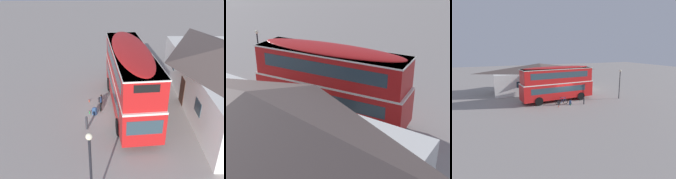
{
  "view_description": "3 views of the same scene",
  "coord_description": "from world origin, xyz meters",
  "views": [
    {
      "loc": [
        15.49,
        -0.82,
        9.84
      ],
      "look_at": [
        0.34,
        -0.39,
        2.07
      ],
      "focal_mm": 39.9,
      "sensor_mm": 36.0,
      "label": 1
    },
    {
      "loc": [
        -10.92,
        16.39,
        10.14
      ],
      "look_at": [
        -0.92,
        0.54,
        1.87
      ],
      "focal_mm": 51.15,
      "sensor_mm": 36.0,
      "label": 2
    },
    {
      "loc": [
        -9.82,
        -23.99,
        7.23
      ],
      "look_at": [
        -0.18,
        -0.47,
        1.82
      ],
      "focal_mm": 31.39,
      "sensor_mm": 36.0,
      "label": 3
    }
  ],
  "objects": [
    {
      "name": "water_bottle_red_squeeze",
      "position": [
        -1.6,
        -2.13,
        0.11
      ],
      "size": [
        0.08,
        0.08,
        0.23
      ],
      "color": "#D84C33",
      "rests_on": "ground"
    },
    {
      "name": "touring_bicycle",
      "position": [
        -0.84,
        -1.2,
        0.37
      ],
      "size": [
        1.73,
        0.46,
        0.99
      ],
      "color": "black",
      "rests_on": "ground"
    },
    {
      "name": "backpack_on_ground",
      "position": [
        0.22,
        -1.64,
        0.29
      ],
      "size": [
        0.37,
        0.38,
        0.57
      ],
      "color": "#2D4C7A",
      "rests_on": "ground"
    },
    {
      "name": "kerb_bollard",
      "position": [
        1.97,
        -2.1,
        0.5
      ],
      "size": [
        0.16,
        0.16,
        0.97
      ],
      "color": "#333338",
      "rests_on": "ground"
    },
    {
      "name": "double_decker_bus",
      "position": [
        -0.62,
        0.92,
        2.64
      ],
      "size": [
        10.25,
        3.27,
        4.79
      ],
      "color": "black",
      "rests_on": "ground"
    },
    {
      "name": "water_bottle_green_metal",
      "position": [
        0.1,
        -2.01,
        0.11
      ],
      "size": [
        0.08,
        0.08,
        0.24
      ],
      "color": "green",
      "rests_on": "ground"
    },
    {
      "name": "ground_plane",
      "position": [
        0.0,
        0.0,
        0.0
      ],
      "size": [
        120.0,
        120.0,
        0.0
      ],
      "primitive_type": "plane",
      "color": "gray"
    },
    {
      "name": "pub_building",
      "position": [
        -1.14,
        8.17,
        2.39
      ],
      "size": [
        15.42,
        7.25,
        4.69
      ],
      "color": "silver",
      "rests_on": "ground"
    },
    {
      "name": "street_lamp",
      "position": [
        8.04,
        -1.46,
        2.63
      ],
      "size": [
        0.28,
        0.28,
        4.21
      ],
      "color": "black",
      "rests_on": "ground"
    }
  ]
}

